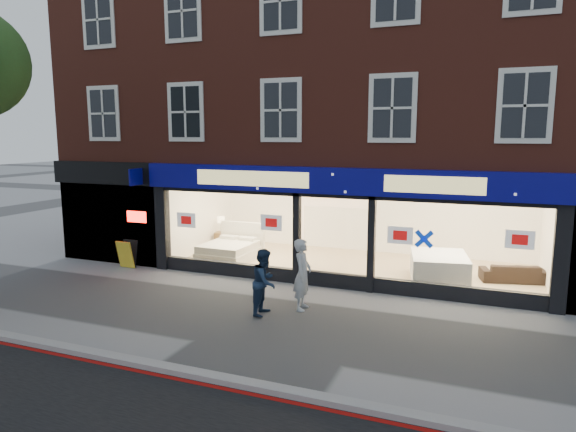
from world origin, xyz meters
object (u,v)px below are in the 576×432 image
Objects in this scene: mattress_stack at (439,268)px; pedestrian_grey at (303,274)px; display_bed at (231,250)px; a_board at (127,254)px; pedestrian_blue at (265,282)px; sofa at (513,273)px.

pedestrian_grey is (-2.83, -3.37, 0.38)m from mattress_stack.
display_bed reaches higher than a_board.
mattress_stack is 1.24× the size of pedestrian_grey.
a_board is 6.20m from pedestrian_blue.
a_board is (-9.29, -1.75, -0.04)m from mattress_stack.
mattress_stack is 2.05m from sofa.
display_bed is 5.17m from pedestrian_grey.
display_bed is at bearing -10.07° from sofa.
display_bed is 8.57m from sofa.
pedestrian_grey reaches higher than display_bed.
pedestrian_grey is at bearing -41.33° from display_bed.
pedestrian_grey reaches higher than a_board.
mattress_stack is at bearing -44.65° from pedestrian_grey.
sofa is at bearing 19.52° from mattress_stack.
a_board is 0.51× the size of pedestrian_grey.
display_bed is 2.27× the size of a_board.
a_board is at bearing -143.80° from display_bed.
mattress_stack is at bearing 12.84° from a_board.
pedestrian_blue is at bearing -19.22° from a_board.
pedestrian_blue reaches higher than mattress_stack.
a_board reaches higher than sofa.
display_bed is 1.16× the size of pedestrian_grey.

